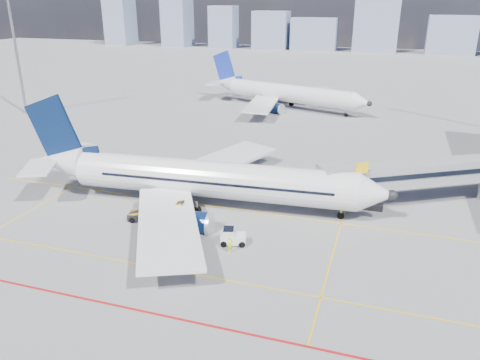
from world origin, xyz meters
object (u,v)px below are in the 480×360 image
object	(u,v)px
belt_loader	(150,215)
ramp_worker	(230,245)
second_aircraft	(283,93)
cargo_dolly	(177,246)
baggage_tug	(232,237)
main_aircraft	(197,179)

from	to	relation	value
belt_loader	ramp_worker	bearing A→B (deg)	-28.58
second_aircraft	cargo_dolly	size ratio (longest dim) A/B	11.09
baggage_tug	cargo_dolly	world-z (taller)	cargo_dolly
baggage_tug	main_aircraft	bearing A→B (deg)	115.75
cargo_dolly	ramp_worker	distance (m)	4.98
main_aircraft	belt_loader	world-z (taller)	main_aircraft
second_aircraft	cargo_dolly	distance (m)	66.26
cargo_dolly	ramp_worker	size ratio (longest dim) A/B	2.07
main_aircraft	cargo_dolly	size ratio (longest dim) A/B	12.40
ramp_worker	main_aircraft	bearing A→B (deg)	63.80
baggage_tug	cargo_dolly	bearing A→B (deg)	-154.53
baggage_tug	belt_loader	xyz separation A→B (m)	(-10.05, 2.12, -0.16)
cargo_dolly	belt_loader	size ratio (longest dim) A/B	0.55
main_aircraft	ramp_worker	size ratio (longest dim) A/B	25.67
second_aircraft	cargo_dolly	world-z (taller)	second_aircraft
ramp_worker	cargo_dolly	bearing A→B (deg)	139.64
second_aircraft	ramp_worker	world-z (taller)	second_aircraft
main_aircraft	ramp_worker	xyz separation A→B (m)	(7.30, -9.46, -2.37)
second_aircraft	main_aircraft	bearing A→B (deg)	-69.24
second_aircraft	belt_loader	size ratio (longest dim) A/B	6.15
main_aircraft	baggage_tug	distance (m)	10.69
second_aircraft	ramp_worker	bearing A→B (deg)	-63.17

